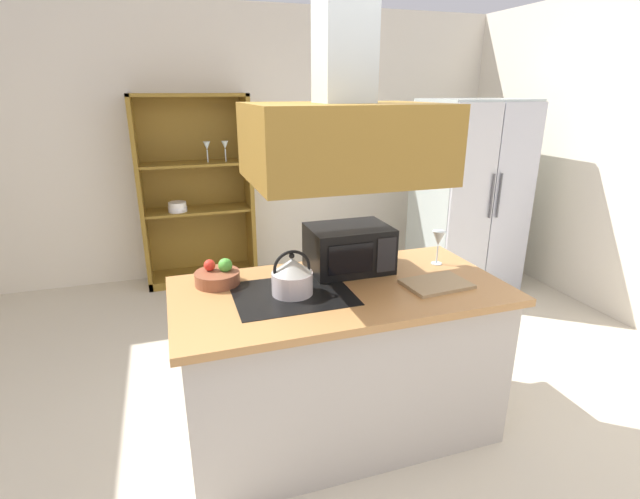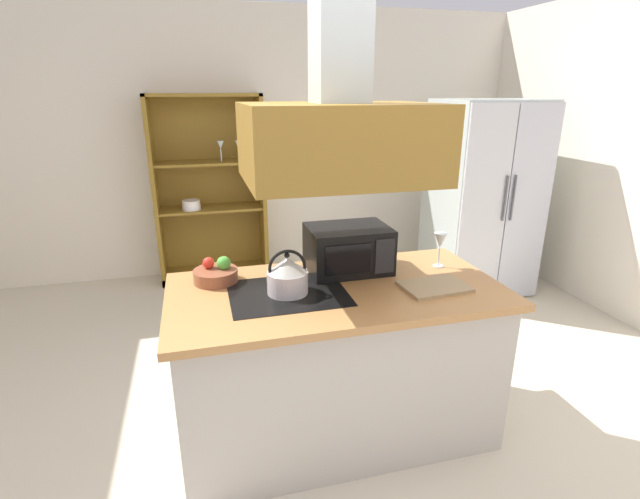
{
  "view_description": "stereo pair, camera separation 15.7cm",
  "coord_description": "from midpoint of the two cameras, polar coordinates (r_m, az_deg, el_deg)",
  "views": [
    {
      "loc": [
        -0.66,
        -2.02,
        1.9
      ],
      "look_at": [
        0.16,
        0.48,
        1.0
      ],
      "focal_mm": 26.34,
      "sensor_mm": 36.0,
      "label": 1
    },
    {
      "loc": [
        -0.51,
        -2.06,
        1.9
      ],
      "look_at": [
        0.16,
        0.48,
        1.0
      ],
      "focal_mm": 26.34,
      "sensor_mm": 36.0,
      "label": 2
    }
  ],
  "objects": [
    {
      "name": "fruit_bowl",
      "position": [
        2.61,
        -10.83,
        -2.93
      ],
      "size": [
        0.24,
        0.24,
        0.14
      ],
      "color": "brown",
      "rests_on": "kitchen_island"
    },
    {
      "name": "microwave",
      "position": [
        2.7,
        5.09,
        0.08
      ],
      "size": [
        0.46,
        0.35,
        0.26
      ],
      "color": "black",
      "rests_on": "kitchen_island"
    },
    {
      "name": "ground_plane",
      "position": [
        2.84,
        0.91,
        -22.96
      ],
      "size": [
        7.8,
        7.8,
        0.0
      ],
      "primitive_type": "plane",
      "color": "beige"
    },
    {
      "name": "wine_glass_on_counter",
      "position": [
        2.85,
        15.93,
        0.86
      ],
      "size": [
        0.08,
        0.08,
        0.21
      ],
      "color": "silver",
      "rests_on": "kitchen_island"
    },
    {
      "name": "dish_cabinet",
      "position": [
        4.94,
        -12.28,
        5.9
      ],
      "size": [
        1.09,
        0.4,
        1.87
      ],
      "color": "olive",
      "rests_on": "ground"
    },
    {
      "name": "wall_back",
      "position": [
        5.1,
        -8.38,
        12.51
      ],
      "size": [
        6.0,
        0.12,
        2.7
      ],
      "primitive_type": "cube",
      "color": "silver",
      "rests_on": "ground"
    },
    {
      "name": "kitchen_island",
      "position": [
        2.71,
        3.65,
        -13.4
      ],
      "size": [
        1.76,
        0.89,
        0.9
      ],
      "color": "#B6ADA3",
      "rests_on": "ground"
    },
    {
      "name": "range_hood",
      "position": [
        2.29,
        4.36,
        15.58
      ],
      "size": [
        0.9,
        0.7,
        1.22
      ],
      "color": "olive"
    },
    {
      "name": "kettle",
      "position": [
        2.39,
        -2.11,
        -3.18
      ],
      "size": [
        0.21,
        0.21,
        0.24
      ],
      "color": "#BFB6BA",
      "rests_on": "kitchen_island"
    },
    {
      "name": "cutting_board",
      "position": [
        2.58,
        15.44,
        -4.38
      ],
      "size": [
        0.36,
        0.27,
        0.02
      ],
      "primitive_type": "cube",
      "rotation": [
        0.0,
        0.0,
        0.08
      ],
      "color": "tan",
      "rests_on": "kitchen_island"
    },
    {
      "name": "refrigerator",
      "position": [
        4.78,
        20.04,
        5.79
      ],
      "size": [
        0.9,
        0.77,
        1.82
      ],
      "color": "#B4C0BC",
      "rests_on": "ground"
    }
  ]
}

